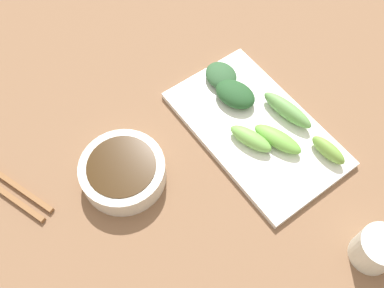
% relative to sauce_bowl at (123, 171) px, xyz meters
% --- Properties ---
extents(tabletop, '(2.10, 2.10, 0.02)m').
position_rel_sauce_bowl_xyz_m(tabletop, '(0.12, -0.03, -0.03)').
color(tabletop, brown).
rests_on(tabletop, ground).
extents(sauce_bowl, '(0.13, 0.13, 0.04)m').
position_rel_sauce_bowl_xyz_m(sauce_bowl, '(0.00, 0.00, 0.00)').
color(sauce_bowl, silver).
rests_on(sauce_bowl, tabletop).
extents(serving_plate, '(0.18, 0.30, 0.01)m').
position_rel_sauce_bowl_xyz_m(serving_plate, '(0.22, -0.05, -0.02)').
color(serving_plate, white).
rests_on(serving_plate, tabletop).
extents(broccoli_stalk_0, '(0.05, 0.09, 0.02)m').
position_rel_sauce_bowl_xyz_m(broccoli_stalk_0, '(0.23, -0.10, 0.00)').
color(broccoli_stalk_0, '#6DB345').
rests_on(broccoli_stalk_0, serving_plate).
extents(broccoli_leafy_1, '(0.06, 0.07, 0.02)m').
position_rel_sauce_bowl_xyz_m(broccoli_leafy_1, '(0.24, 0.06, 0.00)').
color(broccoli_leafy_1, '#2E5933').
rests_on(broccoli_leafy_1, serving_plate).
extents(broccoli_stalk_2, '(0.03, 0.06, 0.03)m').
position_rel_sauce_bowl_xyz_m(broccoli_stalk_2, '(0.28, -0.16, 0.00)').
color(broccoli_stalk_2, '#70A240').
rests_on(broccoli_stalk_2, serving_plate).
extents(broccoli_stalk_3, '(0.04, 0.10, 0.03)m').
position_rel_sauce_bowl_xyz_m(broccoli_stalk_3, '(0.28, -0.07, 0.00)').
color(broccoli_stalk_3, '#66A154').
rests_on(broccoli_stalk_3, serving_plate).
extents(broccoli_stalk_4, '(0.05, 0.08, 0.02)m').
position_rel_sauce_bowl_xyz_m(broccoli_stalk_4, '(0.19, -0.07, 0.00)').
color(broccoli_stalk_4, '#71B24F').
rests_on(broccoli_stalk_4, serving_plate).
extents(broccoli_leafy_5, '(0.07, 0.08, 0.03)m').
position_rel_sauce_bowl_xyz_m(broccoli_leafy_5, '(0.23, 0.01, 0.00)').
color(broccoli_leafy_5, '#234F28').
rests_on(broccoli_leafy_5, serving_plate).
extents(tea_cup, '(0.06, 0.06, 0.06)m').
position_rel_sauce_bowl_xyz_m(tea_cup, '(0.22, -0.31, 0.01)').
color(tea_cup, white).
rests_on(tea_cup, tabletop).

